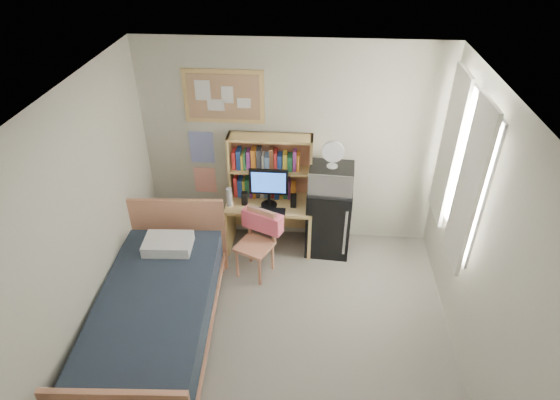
# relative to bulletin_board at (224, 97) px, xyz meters

# --- Properties ---
(floor) EXTENTS (3.60, 4.20, 0.02)m
(floor) POSITION_rel_bulletin_board_xyz_m (0.78, -2.08, -1.93)
(floor) COLOR gray
(floor) RESTS_ON ground
(ceiling) EXTENTS (3.60, 4.20, 0.02)m
(ceiling) POSITION_rel_bulletin_board_xyz_m (0.78, -2.08, 0.68)
(ceiling) COLOR white
(ceiling) RESTS_ON wall_back
(wall_back) EXTENTS (3.60, 0.04, 2.60)m
(wall_back) POSITION_rel_bulletin_board_xyz_m (0.78, 0.02, -0.62)
(wall_back) COLOR beige
(wall_back) RESTS_ON floor
(wall_left) EXTENTS (0.04, 4.20, 2.60)m
(wall_left) POSITION_rel_bulletin_board_xyz_m (-1.02, -2.08, -0.62)
(wall_left) COLOR beige
(wall_left) RESTS_ON floor
(wall_right) EXTENTS (0.04, 4.20, 2.60)m
(wall_right) POSITION_rel_bulletin_board_xyz_m (2.58, -2.08, -0.62)
(wall_right) COLOR beige
(wall_right) RESTS_ON floor
(window_unit) EXTENTS (0.10, 1.40, 1.70)m
(window_unit) POSITION_rel_bulletin_board_xyz_m (2.53, -0.88, -0.32)
(window_unit) COLOR white
(window_unit) RESTS_ON wall_right
(curtain_left) EXTENTS (0.04, 0.55, 1.70)m
(curtain_left) POSITION_rel_bulletin_board_xyz_m (2.50, -1.28, -0.32)
(curtain_left) COLOR white
(curtain_left) RESTS_ON wall_right
(curtain_right) EXTENTS (0.04, 0.55, 1.70)m
(curtain_right) POSITION_rel_bulletin_board_xyz_m (2.50, -0.48, -0.32)
(curtain_right) COLOR white
(curtain_right) RESTS_ON wall_right
(bulletin_board) EXTENTS (0.94, 0.03, 0.64)m
(bulletin_board) POSITION_rel_bulletin_board_xyz_m (0.00, 0.00, 0.00)
(bulletin_board) COLOR #A87E58
(bulletin_board) RESTS_ON wall_back
(poster_wave) EXTENTS (0.30, 0.01, 0.42)m
(poster_wave) POSITION_rel_bulletin_board_xyz_m (-0.32, 0.01, -0.67)
(poster_wave) COLOR #2A3CAB
(poster_wave) RESTS_ON wall_back
(poster_japan) EXTENTS (0.28, 0.01, 0.36)m
(poster_japan) POSITION_rel_bulletin_board_xyz_m (-0.32, 0.01, -1.14)
(poster_japan) COLOR #EF4B2A
(poster_japan) RESTS_ON wall_back
(desk) EXTENTS (1.07, 0.54, 0.67)m
(desk) POSITION_rel_bulletin_board_xyz_m (0.54, -0.28, -1.59)
(desk) COLOR #DAB36A
(desk) RESTS_ON floor
(desk_chair) EXTENTS (0.55, 0.55, 0.84)m
(desk_chair) POSITION_rel_bulletin_board_xyz_m (0.41, -0.83, -1.50)
(desk_chair) COLOR tan
(desk_chair) RESTS_ON floor
(mini_fridge) EXTENTS (0.57, 0.57, 0.92)m
(mini_fridge) POSITION_rel_bulletin_board_xyz_m (1.28, -0.27, -1.46)
(mini_fridge) COLOR black
(mini_fridge) RESTS_ON floor
(bed) EXTENTS (1.23, 2.28, 0.61)m
(bed) POSITION_rel_bulletin_board_xyz_m (-0.45, -1.93, -1.61)
(bed) COLOR black
(bed) RESTS_ON floor
(hutch) EXTENTS (1.02, 0.26, 0.83)m
(hutch) POSITION_rel_bulletin_board_xyz_m (0.54, -0.13, -0.84)
(hutch) COLOR #DAB36A
(hutch) RESTS_ON desk
(monitor) EXTENTS (0.47, 0.04, 0.50)m
(monitor) POSITION_rel_bulletin_board_xyz_m (0.54, -0.34, -1.00)
(monitor) COLOR black
(monitor) RESTS_ON desk
(keyboard) EXTENTS (0.42, 0.13, 0.02)m
(keyboard) POSITION_rel_bulletin_board_xyz_m (0.54, -0.48, -1.24)
(keyboard) COLOR black
(keyboard) RESTS_ON desk
(speaker_left) EXTENTS (0.07, 0.07, 0.17)m
(speaker_left) POSITION_rel_bulletin_board_xyz_m (0.24, -0.34, -1.17)
(speaker_left) COLOR black
(speaker_left) RESTS_ON desk
(speaker_right) EXTENTS (0.07, 0.07, 0.17)m
(speaker_right) POSITION_rel_bulletin_board_xyz_m (0.84, -0.35, -1.17)
(speaker_right) COLOR black
(speaker_right) RESTS_ON desk
(water_bottle) EXTENTS (0.07, 0.07, 0.24)m
(water_bottle) POSITION_rel_bulletin_board_xyz_m (0.06, -0.38, -1.13)
(water_bottle) COLOR white
(water_bottle) RESTS_ON desk
(hoodie) EXTENTS (0.51, 0.34, 0.24)m
(hoodie) POSITION_rel_bulletin_board_xyz_m (0.49, -0.65, -1.27)
(hoodie) COLOR #FF6174
(hoodie) RESTS_ON desk_chair
(microwave) EXTENTS (0.54, 0.43, 0.30)m
(microwave) POSITION_rel_bulletin_board_xyz_m (1.28, -0.29, -0.85)
(microwave) COLOR #BCBBC0
(microwave) RESTS_ON mini_fridge
(desk_fan) EXTENTS (0.27, 0.27, 0.31)m
(desk_fan) POSITION_rel_bulletin_board_xyz_m (1.28, -0.29, -0.55)
(desk_fan) COLOR white
(desk_fan) RESTS_ON microwave
(pillow) EXTENTS (0.53, 0.39, 0.12)m
(pillow) POSITION_rel_bulletin_board_xyz_m (-0.49, -1.18, -1.25)
(pillow) COLOR white
(pillow) RESTS_ON bed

